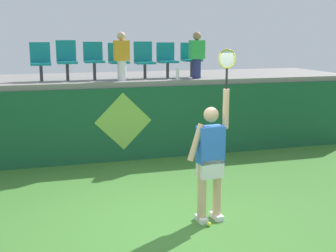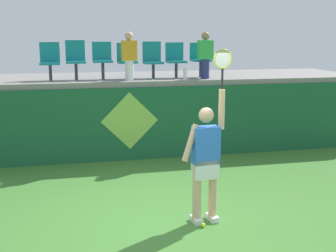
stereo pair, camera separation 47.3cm
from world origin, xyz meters
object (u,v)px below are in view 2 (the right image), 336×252
(tennis_ball, at_px, (203,225))
(stadium_chair_0, at_px, (50,60))
(tennis_player, at_px, (206,158))
(spectator_0, at_px, (129,55))
(stadium_chair_5, at_px, (175,58))
(stadium_chair_6, at_px, (200,57))
(stadium_chair_1, at_px, (76,58))
(spectator_1, at_px, (205,54))
(stadium_chair_2, at_px, (102,58))
(stadium_chair_3, at_px, (127,59))
(stadium_chair_4, at_px, (153,59))
(water_bottle, at_px, (185,74))

(tennis_ball, bearing_deg, stadium_chair_0, 115.52)
(tennis_player, xyz_separation_m, spectator_0, (-0.55, 3.99, 1.32))
(tennis_ball, bearing_deg, stadium_chair_5, 81.35)
(spectator_0, bearing_deg, stadium_chair_6, 13.24)
(stadium_chair_1, bearing_deg, stadium_chair_0, -179.86)
(stadium_chair_1, height_order, spectator_0, spectator_0)
(tennis_player, distance_m, spectator_1, 4.37)
(stadium_chair_2, bearing_deg, spectator_1, -10.42)
(stadium_chair_1, xyz_separation_m, stadium_chair_2, (0.60, -0.01, -0.01))
(stadium_chair_2, bearing_deg, stadium_chair_3, 0.05)
(stadium_chair_0, relative_size, stadium_chair_4, 0.99)
(spectator_0, height_order, spectator_1, spectator_1)
(stadium_chair_6, xyz_separation_m, spectator_1, (0.00, -0.43, 0.09))
(stadium_chair_1, bearing_deg, spectator_1, -8.42)
(stadium_chair_2, distance_m, stadium_chair_3, 0.57)
(stadium_chair_1, distance_m, stadium_chair_3, 1.17)
(tennis_ball, height_order, stadium_chair_1, stadium_chair_1)
(stadium_chair_1, relative_size, stadium_chair_2, 1.04)
(stadium_chair_5, distance_m, spectator_1, 0.75)
(tennis_player, distance_m, stadium_chair_5, 4.62)
(stadium_chair_4, xyz_separation_m, stadium_chair_6, (1.16, -0.01, 0.01))
(stadium_chair_1, relative_size, stadium_chair_6, 1.08)
(stadium_chair_3, relative_size, stadium_chair_5, 1.00)
(stadium_chair_0, relative_size, stadium_chair_6, 1.03)
(tennis_ball, bearing_deg, stadium_chair_4, 88.19)
(stadium_chair_4, xyz_separation_m, spectator_0, (-0.61, -0.43, 0.10))
(stadium_chair_1, distance_m, stadium_chair_6, 2.94)
(water_bottle, height_order, stadium_chair_6, stadium_chair_6)
(stadium_chair_1, height_order, stadium_chair_2, stadium_chair_1)
(stadium_chair_5, xyz_separation_m, spectator_1, (0.61, -0.43, 0.11))
(tennis_player, relative_size, stadium_chair_2, 3.00)
(tennis_player, distance_m, spectator_0, 4.24)
(stadium_chair_0, distance_m, spectator_1, 3.54)
(spectator_0, bearing_deg, spectator_1, -0.36)
(stadium_chair_2, height_order, spectator_1, spectator_1)
(stadium_chair_5, relative_size, spectator_1, 0.77)
(spectator_1, bearing_deg, stadium_chair_1, 171.58)
(tennis_ball, distance_m, water_bottle, 4.39)
(tennis_player, bearing_deg, stadium_chair_3, 97.14)
(water_bottle, distance_m, stadium_chair_5, 0.77)
(stadium_chair_0, relative_size, spectator_1, 0.79)
(stadium_chair_1, distance_m, spectator_0, 1.25)
(stadium_chair_0, distance_m, spectator_0, 1.79)
(stadium_chair_4, xyz_separation_m, spectator_1, (1.16, -0.44, 0.11))
(water_bottle, height_order, spectator_1, spectator_1)
(tennis_player, xyz_separation_m, stadium_chair_5, (0.61, 4.41, 1.22))
(stadium_chair_1, bearing_deg, tennis_player, -68.64)
(water_bottle, distance_m, spectator_0, 1.32)
(tennis_player, xyz_separation_m, water_bottle, (0.66, 3.71, 0.90))
(stadium_chair_5, distance_m, spectator_0, 1.24)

